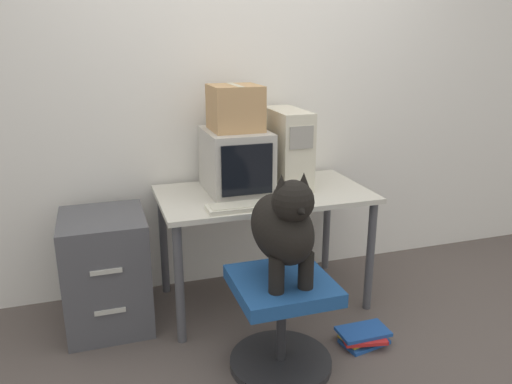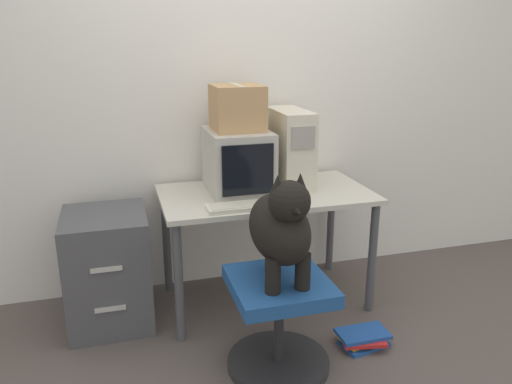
# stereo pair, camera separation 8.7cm
# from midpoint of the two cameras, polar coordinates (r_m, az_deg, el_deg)

# --- Properties ---
(ground_plane) EXTENTS (12.00, 12.00, 0.00)m
(ground_plane) POSITION_cam_midpoint_polar(r_m,az_deg,el_deg) (3.03, 3.91, -15.27)
(ground_plane) COLOR #564C47
(wall_back) EXTENTS (8.00, 0.05, 2.60)m
(wall_back) POSITION_cam_midpoint_polar(r_m,az_deg,el_deg) (3.30, -0.24, 11.60)
(wall_back) COLOR white
(wall_back) RESTS_ON ground_plane
(desk) EXTENTS (1.27, 0.70, 0.73)m
(desk) POSITION_cam_midpoint_polar(r_m,az_deg,el_deg) (3.05, 1.91, -1.62)
(desk) COLOR beige
(desk) RESTS_ON ground_plane
(crt_monitor) EXTENTS (0.36, 0.47, 0.37)m
(crt_monitor) POSITION_cam_midpoint_polar(r_m,az_deg,el_deg) (3.01, -1.24, 3.61)
(crt_monitor) COLOR #B7B2A8
(crt_monitor) RESTS_ON desk
(pc_tower) EXTENTS (0.19, 0.45, 0.48)m
(pc_tower) POSITION_cam_midpoint_polar(r_m,az_deg,el_deg) (3.12, 4.66, 5.03)
(pc_tower) COLOR beige
(pc_tower) RESTS_ON desk
(keyboard) EXTENTS (0.48, 0.14, 0.03)m
(keyboard) POSITION_cam_midpoint_polar(r_m,az_deg,el_deg) (2.73, 0.20, -1.57)
(keyboard) COLOR beige
(keyboard) RESTS_ON desk
(computer_mouse) EXTENTS (0.07, 0.05, 0.03)m
(computer_mouse) POSITION_cam_midpoint_polar(r_m,az_deg,el_deg) (2.83, 6.47, -1.00)
(computer_mouse) COLOR #333333
(computer_mouse) RESTS_ON desk
(office_chair) EXTENTS (0.53, 0.53, 0.50)m
(office_chair) POSITION_cam_midpoint_polar(r_m,az_deg,el_deg) (2.58, 3.63, -14.21)
(office_chair) COLOR #262628
(office_chair) RESTS_ON ground_plane
(dog) EXTENTS (0.27, 0.52, 0.56)m
(dog) POSITION_cam_midpoint_polar(r_m,az_deg,el_deg) (2.35, 3.95, -3.89)
(dog) COLOR black
(dog) RESTS_ON office_chair
(filing_cabinet) EXTENTS (0.47, 0.52, 0.67)m
(filing_cabinet) POSITION_cam_midpoint_polar(r_m,az_deg,el_deg) (3.05, -15.74, -8.46)
(filing_cabinet) COLOR #4C4C51
(filing_cabinet) RESTS_ON ground_plane
(cardboard_box) EXTENTS (0.29, 0.30, 0.26)m
(cardboard_box) POSITION_cam_midpoint_polar(r_m,az_deg,el_deg) (2.95, -1.30, 9.61)
(cardboard_box) COLOR tan
(cardboard_box) RESTS_ON crt_monitor
(book_stack_floor) EXTENTS (0.29, 0.23, 0.08)m
(book_stack_floor) POSITION_cam_midpoint_polar(r_m,az_deg,el_deg) (2.93, 12.94, -15.97)
(book_stack_floor) COLOR #1E4C9E
(book_stack_floor) RESTS_ON ground_plane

